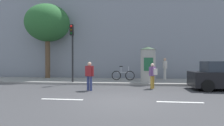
% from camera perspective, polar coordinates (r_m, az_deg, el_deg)
% --- Properties ---
extents(ground_plane, '(80.00, 80.00, 0.00)m').
position_cam_1_polar(ground_plane, '(8.07, 2.03, -10.95)').
color(ground_plane, '#38383A').
extents(sidewalk_curb, '(36.00, 4.00, 0.15)m').
position_cam_1_polar(sidewalk_curb, '(14.97, 4.31, -5.36)').
color(sidewalk_curb, gray).
rests_on(sidewalk_curb, ground_plane).
extents(lane_markings, '(25.80, 0.16, 0.01)m').
position_cam_1_polar(lane_markings, '(8.07, 2.03, -10.92)').
color(lane_markings, silver).
rests_on(lane_markings, ground_plane).
extents(building_backdrop, '(36.00, 5.00, 10.33)m').
position_cam_1_polar(building_backdrop, '(20.21, 4.96, 10.65)').
color(building_backdrop, gray).
rests_on(building_backdrop, ground_plane).
extents(traffic_light, '(0.24, 0.45, 3.99)m').
position_cam_1_polar(traffic_light, '(13.88, -11.59, 5.66)').
color(traffic_light, black).
rests_on(traffic_light, sidewalk_curb).
extents(poster_column, '(1.14, 1.14, 2.48)m').
position_cam_1_polar(poster_column, '(13.95, 10.47, -0.31)').
color(poster_column, '#9E9B93').
rests_on(poster_column, sidewalk_curb).
extents(street_tree, '(3.83, 3.83, 6.44)m').
position_cam_1_polar(street_tree, '(18.32, -18.30, 10.93)').
color(street_tree, brown).
rests_on(street_tree, sidewalk_curb).
extents(pedestrian_near_pole, '(0.51, 0.58, 1.49)m').
position_cam_1_polar(pedestrian_near_pole, '(11.69, 11.82, -3.03)').
color(pedestrian_near_pole, '#B78C33').
rests_on(pedestrian_near_pole, ground_plane).
extents(pedestrian_with_backpack, '(0.53, 0.42, 1.57)m').
position_cam_1_polar(pedestrian_with_backpack, '(10.72, -6.60, -3.19)').
color(pedestrian_with_backpack, navy).
rests_on(pedestrian_with_backpack, ground_plane).
extents(pedestrian_in_dark_shirt, '(0.30, 0.67, 1.72)m').
position_cam_1_polar(pedestrian_in_dark_shirt, '(16.32, 15.20, -1.01)').
color(pedestrian_in_dark_shirt, silver).
rests_on(pedestrian_in_dark_shirt, sidewalk_curb).
extents(bicycle_leaning, '(1.77, 0.11, 1.09)m').
position_cam_1_polar(bicycle_leaning, '(15.01, 3.26, -3.56)').
color(bicycle_leaning, black).
rests_on(bicycle_leaning, sidewalk_curb).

